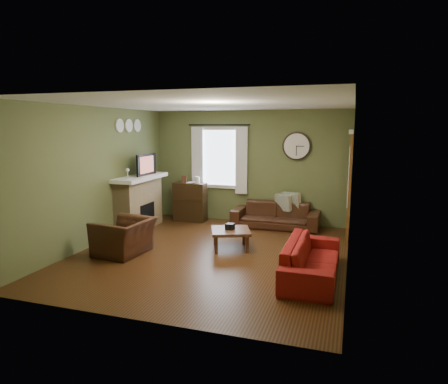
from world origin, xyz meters
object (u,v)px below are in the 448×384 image
(coffee_table, at_px, (231,239))
(sofa_red, at_px, (312,259))
(bookshelf, at_px, (190,202))
(sofa_brown, at_px, (275,215))
(armchair, at_px, (124,237))

(coffee_table, bearing_deg, sofa_red, -31.41)
(bookshelf, distance_m, coffee_table, 2.43)
(sofa_red, bearing_deg, bookshelf, 48.35)
(bookshelf, distance_m, sofa_brown, 2.06)
(bookshelf, relative_size, coffee_table, 1.33)
(sofa_red, height_order, armchair, armchair)
(sofa_red, bearing_deg, armchair, 88.23)
(bookshelf, distance_m, armchair, 2.69)
(bookshelf, relative_size, armchair, 0.96)
(sofa_brown, distance_m, coffee_table, 1.90)
(sofa_red, distance_m, armchair, 3.26)
(sofa_brown, height_order, armchair, armchair)
(sofa_brown, xyz_separation_m, coffee_table, (-0.48, -1.84, -0.10))
(sofa_red, relative_size, coffee_table, 2.75)
(bookshelf, xyz_separation_m, coffee_table, (1.57, -1.84, -0.27))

